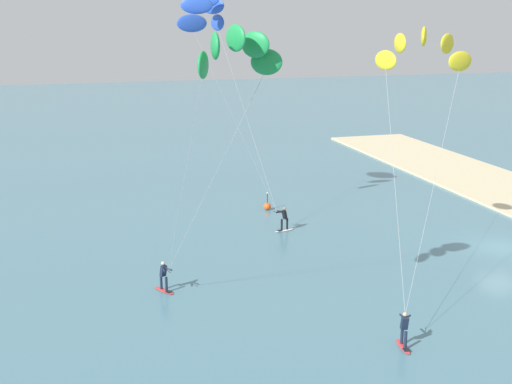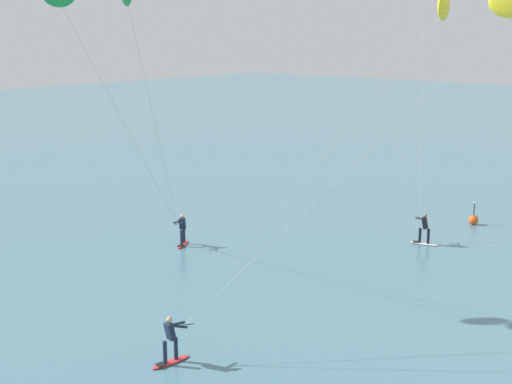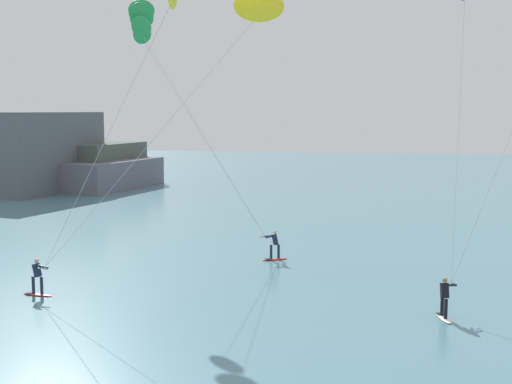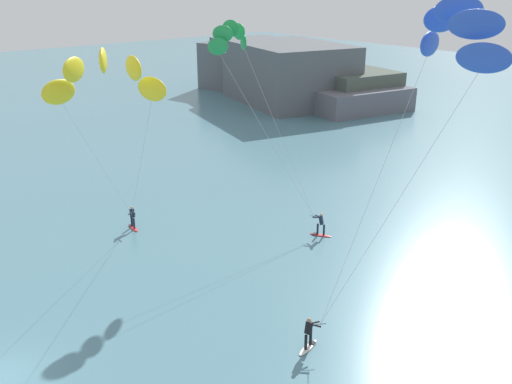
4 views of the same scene
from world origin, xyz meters
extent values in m
ellipsoid|color=white|center=(7.19, 12.14, 0.04)|extent=(0.71, 1.54, 0.08)
cube|color=black|center=(7.09, 12.54, 0.09)|extent=(0.35, 0.34, 0.02)
cylinder|color=black|center=(7.24, 11.93, 0.47)|extent=(0.14, 0.14, 0.78)
cylinder|color=black|center=(7.13, 12.35, 0.47)|extent=(0.14, 0.14, 0.78)
cube|color=black|center=(7.19, 12.14, 1.16)|extent=(0.37, 0.38, 0.63)
sphere|color=#9E7051|center=(7.19, 12.14, 1.58)|extent=(0.20, 0.20, 0.20)
cylinder|color=black|center=(7.49, 12.60, 1.31)|extent=(0.32, 0.48, 0.03)
cylinder|color=black|center=(7.25, 12.43, 1.34)|extent=(0.21, 0.61, 0.15)
cylinder|color=black|center=(7.43, 12.31, 1.34)|extent=(0.54, 0.42, 0.15)
cylinder|color=#B2B2B7|center=(9.82, 14.04, 7.41)|extent=(4.69, 2.90, 12.21)
cylinder|color=#B2B2B7|center=(7.85, 15.32, 7.41)|extent=(0.75, 5.46, 12.21)
ellipsoid|color=red|center=(-10.45, 12.50, 0.04)|extent=(1.54, 0.57, 0.08)
cube|color=black|center=(-10.86, 12.55, 0.09)|extent=(0.32, 0.32, 0.02)
cylinder|color=#192338|center=(-10.23, 12.47, 0.47)|extent=(0.14, 0.14, 0.78)
cylinder|color=#192338|center=(-10.67, 12.53, 0.47)|extent=(0.14, 0.14, 0.78)
cube|color=#192338|center=(-10.45, 12.50, 1.16)|extent=(0.36, 0.34, 0.63)
sphere|color=tan|center=(-10.45, 12.50, 1.58)|extent=(0.20, 0.20, 0.20)
cylinder|color=black|center=(-9.98, 12.22, 1.31)|extent=(0.49, 0.30, 0.03)
cylinder|color=#192338|center=(-10.16, 12.45, 1.34)|extent=(0.61, 0.18, 0.15)
cylinder|color=#192338|center=(-10.27, 12.26, 1.34)|extent=(0.44, 0.53, 0.15)
ellipsoid|color=yellow|center=(0.33, 8.56, 11.85)|extent=(1.78, 0.76, 1.10)
cylinder|color=#B2B2B7|center=(-5.84, 8.64, 6.43)|extent=(8.30, 7.17, 10.25)
cylinder|color=#B2B2B7|center=(-4.82, 10.39, 6.43)|extent=(10.33, 3.68, 10.25)
ellipsoid|color=red|center=(-1.09, 21.70, 0.04)|extent=(1.48, 1.05, 0.08)
cube|color=black|center=(-1.45, 21.50, 0.09)|extent=(0.39, 0.39, 0.02)
cylinder|color=#192338|center=(-0.90, 21.81, 0.47)|extent=(0.14, 0.14, 0.78)
cylinder|color=#192338|center=(-1.28, 21.60, 0.47)|extent=(0.14, 0.14, 0.78)
cube|color=#192338|center=(-1.09, 21.70, 1.16)|extent=(0.43, 0.42, 0.63)
sphere|color=beige|center=(-1.09, 21.70, 1.58)|extent=(0.20, 0.20, 0.20)
cylinder|color=black|center=(-1.61, 21.52, 1.31)|extent=(0.53, 0.21, 0.03)
cylinder|color=#192338|center=(-1.31, 21.51, 1.34)|extent=(0.51, 0.46, 0.15)
cylinder|color=#192338|center=(-1.38, 21.72, 1.34)|extent=(0.60, 0.12, 0.15)
ellipsoid|color=#1E9347|center=(-8.27, 20.86, 12.38)|extent=(1.36, 0.88, 1.10)
ellipsoid|color=#1E9347|center=(-8.09, 20.31, 13.12)|extent=(1.37, 0.40, 1.10)
ellipsoid|color=#1E9347|center=(-7.76, 19.39, 13.40)|extent=(1.38, 0.75, 1.10)
ellipsoid|color=#1E9347|center=(-7.44, 18.46, 13.12)|extent=(1.22, 1.14, 1.10)
ellipsoid|color=#1E9347|center=(-7.25, 17.92, 12.38)|extent=(0.88, 1.36, 1.10)
cylinder|color=#B2B2B7|center=(-4.94, 21.19, 6.70)|extent=(6.68, 0.68, 10.78)
cylinder|color=#B2B2B7|center=(-4.43, 19.72, 6.70)|extent=(5.67, 3.63, 10.78)
cube|color=#4C564C|center=(-32.68, 56.48, 2.36)|extent=(21.99, 13.54, 4.72)
cube|color=slate|center=(-33.09, 55.22, 1.50)|extent=(26.96, 17.59, 3.01)
camera|label=1|loc=(-35.33, 26.57, 14.28)|focal=48.24mm
camera|label=2|loc=(-24.68, -3.36, 10.89)|focal=47.99mm
camera|label=3|loc=(4.57, -15.36, 8.26)|focal=48.24mm
camera|label=4|loc=(22.60, -4.16, 16.55)|focal=39.36mm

